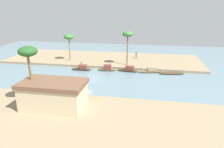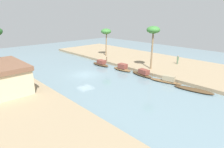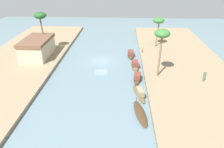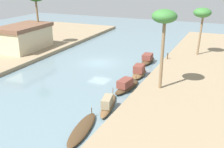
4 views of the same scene
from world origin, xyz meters
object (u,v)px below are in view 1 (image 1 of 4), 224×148
(palm_tree_left_near, at_px, (128,35))
(sampan_near_left_bank, at_px, (172,73))
(sampan_midstream, at_px, (150,71))
(sampan_with_red_awning, at_px, (82,68))
(sampan_downstream_large, at_px, (107,68))
(palm_tree_left_far, at_px, (69,38))
(riverside_building, at_px, (54,94))
(sampan_open_hull, at_px, (128,69))
(person_on_near_bank, at_px, (136,55))
(mooring_post, at_px, (81,63))
(palm_tree_right_tall, at_px, (28,53))

(palm_tree_left_near, bearing_deg, sampan_near_left_bank, 160.20)
(sampan_midstream, bearing_deg, sampan_near_left_bank, 165.21)
(sampan_with_red_awning, bearing_deg, sampan_downstream_large, -175.93)
(palm_tree_left_far, bearing_deg, sampan_with_red_awning, 130.11)
(palm_tree_left_near, bearing_deg, sampan_downstream_large, 41.72)
(riverside_building, bearing_deg, palm_tree_left_near, -108.08)
(sampan_open_hull, bearing_deg, person_on_near_bank, -87.38)
(sampan_with_red_awning, height_order, palm_tree_left_near, palm_tree_left_near)
(sampan_near_left_bank, distance_m, palm_tree_left_near, 12.26)
(sampan_near_left_bank, relative_size, sampan_open_hull, 1.18)
(mooring_post, xyz_separation_m, palm_tree_right_tall, (-0.09, 20.22, 6.61))
(person_on_near_bank, relative_size, palm_tree_left_far, 0.27)
(sampan_with_red_awning, xyz_separation_m, palm_tree_right_tall, (0.83, 17.83, 7.06))
(sampan_downstream_large, bearing_deg, palm_tree_left_near, -142.21)
(sampan_with_red_awning, bearing_deg, mooring_post, -71.50)
(riverside_building, bearing_deg, sampan_downstream_large, -100.06)
(sampan_with_red_awning, distance_m, palm_tree_left_far, 9.40)
(sampan_open_hull, relative_size, sampan_midstream, 0.92)
(sampan_near_left_bank, xyz_separation_m, sampan_open_hull, (8.84, -0.13, 0.27))
(sampan_near_left_bank, xyz_separation_m, person_on_near_bank, (7.94, -10.16, 1.11))
(sampan_near_left_bank, xyz_separation_m, palm_tree_right_tall, (19.65, 18.48, 7.32))
(sampan_near_left_bank, height_order, sampan_open_hull, sampan_open_hull)
(palm_tree_left_far, bearing_deg, riverside_building, 106.64)
(person_on_near_bank, xyz_separation_m, palm_tree_left_near, (1.56, 6.74, 5.85))
(person_on_near_bank, relative_size, mooring_post, 2.11)
(person_on_near_bank, height_order, palm_tree_left_near, palm_tree_left_near)
(sampan_with_red_awning, xyz_separation_m, sampan_midstream, (-14.56, -0.82, -0.03))
(sampan_with_red_awning, xyz_separation_m, palm_tree_left_far, (4.86, -5.77, 5.60))
(sampan_downstream_large, relative_size, palm_tree_left_near, 0.53)
(sampan_midstream, height_order, riverside_building, riverside_building)
(sampan_open_hull, distance_m, sampan_midstream, 4.58)
(sampan_with_red_awning, distance_m, mooring_post, 2.61)
(sampan_downstream_large, height_order, palm_tree_right_tall, palm_tree_right_tall)
(sampan_near_left_bank, height_order, riverside_building, riverside_building)
(sampan_near_left_bank, xyz_separation_m, mooring_post, (19.73, -1.74, 0.72))
(palm_tree_left_far, height_order, riverside_building, palm_tree_left_far)
(sampan_open_hull, height_order, sampan_downstream_large, sampan_downstream_large)
(sampan_open_hull, relative_size, person_on_near_bank, 2.63)
(mooring_post, height_order, palm_tree_left_far, palm_tree_left_far)
(sampan_with_red_awning, distance_m, palm_tree_right_tall, 19.19)
(sampan_open_hull, relative_size, mooring_post, 5.55)
(sampan_near_left_bank, xyz_separation_m, riverside_building, (16.55, 18.75, 2.13))
(person_on_near_bank, bearing_deg, riverside_building, -136.09)
(person_on_near_bank, bearing_deg, sampan_downstream_large, -147.59)
(sampan_downstream_large, xyz_separation_m, riverside_building, (3.17, 18.71, 1.83))
(sampan_midstream, bearing_deg, mooring_post, -18.34)
(sampan_midstream, xyz_separation_m, palm_tree_left_near, (5.24, -3.25, 6.73))
(sampan_open_hull, bearing_deg, sampan_with_red_awning, 12.28)
(sampan_with_red_awning, bearing_deg, sampan_midstream, -179.23)
(sampan_near_left_bank, bearing_deg, sampan_open_hull, -10.32)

